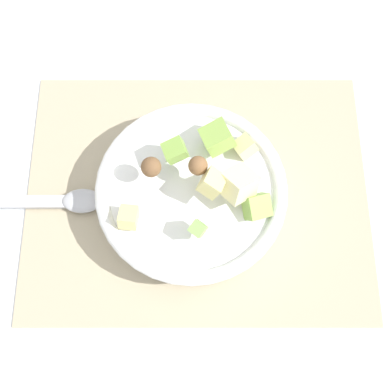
{
  "coord_description": "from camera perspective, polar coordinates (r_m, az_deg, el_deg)",
  "views": [
    {
      "loc": [
        -0.01,
        -0.25,
        0.68
      ],
      "look_at": [
        -0.01,
        -0.01,
        0.05
      ],
      "focal_mm": 47.12,
      "sensor_mm": 36.0,
      "label": 1
    }
  ],
  "objects": [
    {
      "name": "ground_plane",
      "position": [
        0.73,
        0.68,
        -0.19
      ],
      "size": [
        2.4,
        2.4,
        0.0
      ],
      "primitive_type": "plane",
      "color": "silver"
    },
    {
      "name": "serving_spoon",
      "position": [
        0.74,
        -16.35,
        -0.97
      ],
      "size": [
        0.24,
        0.04,
        0.01
      ],
      "color": "#B7B7BC",
      "rests_on": "placemat"
    },
    {
      "name": "placemat",
      "position": [
        0.72,
        0.68,
        -0.11
      ],
      "size": [
        0.49,
        0.38,
        0.01
      ],
      "primitive_type": "cube",
      "color": "tan",
      "rests_on": "ground_plane"
    },
    {
      "name": "salad_bowl",
      "position": [
        0.68,
        0.09,
        -0.13
      ],
      "size": [
        0.26,
        0.26,
        0.12
      ],
      "color": "white",
      "rests_on": "placemat"
    }
  ]
}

